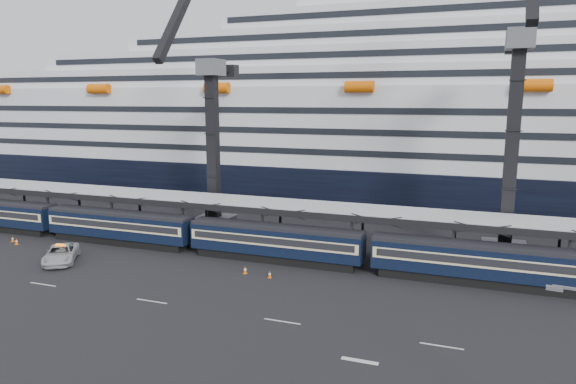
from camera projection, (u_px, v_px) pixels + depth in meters
ground at (321, 306)px, 43.16m from camera, size 260.00×260.00×0.00m
lane_markings at (413, 350)px, 35.60m from camera, size 111.00×4.27×0.02m
train at (305, 244)px, 53.58m from camera, size 133.05×3.00×4.05m
canopy at (358, 211)px, 55.18m from camera, size 130.00×6.25×5.53m
cruise_ship at (394, 129)px, 83.87m from camera, size 214.09×28.84×34.00m
crane_dark_near at (211, 141)px, 64.90m from camera, size 4.50×17.75×35.08m
crane_dark_mid at (513, 137)px, 52.04m from camera, size 4.50×18.24×39.64m
pickup_truck at (61, 254)px, 54.60m from camera, size 6.04×7.07×1.80m
traffic_cone_a at (17, 241)px, 61.25m from camera, size 0.39×0.39×0.78m
traffic_cone_b at (13, 239)px, 62.50m from camera, size 0.34×0.34×0.67m
traffic_cone_c at (270, 274)px, 49.88m from camera, size 0.36×0.36×0.71m
traffic_cone_d at (245, 270)px, 51.09m from camera, size 0.40×0.40×0.79m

